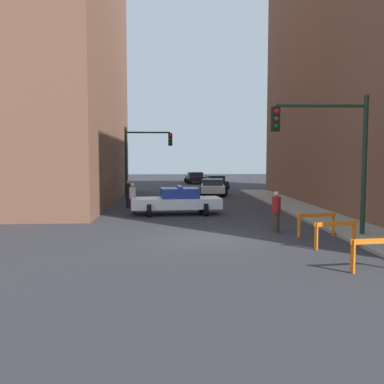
% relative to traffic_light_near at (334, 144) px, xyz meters
% --- Properties ---
extents(ground_plane, '(120.00, 120.00, 0.00)m').
position_rel_traffic_light_near_xyz_m(ground_plane, '(-4.73, 0.04, -3.53)').
color(ground_plane, '#2D2D33').
extents(sidewalk_right, '(2.40, 44.00, 0.12)m').
position_rel_traffic_light_near_xyz_m(sidewalk_right, '(1.47, 0.04, -3.47)').
color(sidewalk_right, gray).
rests_on(sidewalk_right, ground_plane).
extents(building_corner_left, '(14.00, 20.00, 18.97)m').
position_rel_traffic_light_near_xyz_m(building_corner_left, '(-16.73, 14.04, 5.96)').
color(building_corner_left, brown).
rests_on(building_corner_left, ground_plane).
extents(traffic_light_near, '(3.64, 0.35, 5.20)m').
position_rel_traffic_light_near_xyz_m(traffic_light_near, '(0.00, 0.00, 0.00)').
color(traffic_light_near, black).
rests_on(traffic_light_near, sidewalk_right).
extents(traffic_light_far, '(3.44, 0.35, 5.20)m').
position_rel_traffic_light_near_xyz_m(traffic_light_far, '(-8.03, 15.51, -0.13)').
color(traffic_light_far, black).
rests_on(traffic_light_far, ground_plane).
extents(police_car, '(4.82, 2.57, 1.52)m').
position_rel_traffic_light_near_xyz_m(police_car, '(-5.68, 6.97, -2.81)').
color(police_car, white).
rests_on(police_car, ground_plane).
extents(parked_car_near, '(2.55, 4.46, 1.31)m').
position_rel_traffic_light_near_xyz_m(parked_car_near, '(-2.56, 18.00, -2.86)').
color(parked_car_near, silver).
rests_on(parked_car_near, ground_plane).
extents(parked_car_mid, '(2.50, 4.43, 1.31)m').
position_rel_traffic_light_near_xyz_m(parked_car_mid, '(-1.64, 24.70, -2.86)').
color(parked_car_mid, black).
rests_on(parked_car_mid, ground_plane).
extents(parked_car_far, '(2.46, 4.41, 1.31)m').
position_rel_traffic_light_near_xyz_m(parked_car_far, '(-2.92, 33.31, -2.86)').
color(parked_car_far, black).
rests_on(parked_car_far, ground_plane).
extents(pedestrian_crossing, '(0.37, 0.37, 1.66)m').
position_rel_traffic_light_near_xyz_m(pedestrian_crossing, '(-8.03, 7.25, -2.67)').
color(pedestrian_crossing, '#474C66').
rests_on(pedestrian_crossing, ground_plane).
extents(pedestrian_corner, '(0.46, 0.46, 1.66)m').
position_rel_traffic_light_near_xyz_m(pedestrian_corner, '(-8.50, 9.97, -2.67)').
color(pedestrian_corner, black).
rests_on(pedestrian_corner, ground_plane).
extents(pedestrian_sidewalk, '(0.46, 0.46, 1.66)m').
position_rel_traffic_light_near_xyz_m(pedestrian_sidewalk, '(-1.81, 1.30, -2.67)').
color(pedestrian_sidewalk, '#382D23').
rests_on(pedestrian_sidewalk, ground_plane).
extents(barrier_front, '(1.59, 0.34, 0.90)m').
position_rel_traffic_light_near_xyz_m(barrier_front, '(-0.67, -4.80, -2.91)').
color(barrier_front, orange).
rests_on(barrier_front, ground_plane).
extents(barrier_mid, '(1.58, 0.47, 0.90)m').
position_rel_traffic_light_near_xyz_m(barrier_mid, '(-0.64, -1.88, -2.91)').
color(barrier_mid, orange).
rests_on(barrier_mid, ground_plane).
extents(barrier_back, '(1.59, 0.37, 0.90)m').
position_rel_traffic_light_near_xyz_m(barrier_back, '(-0.51, 0.26, -2.91)').
color(barrier_back, orange).
rests_on(barrier_back, ground_plane).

